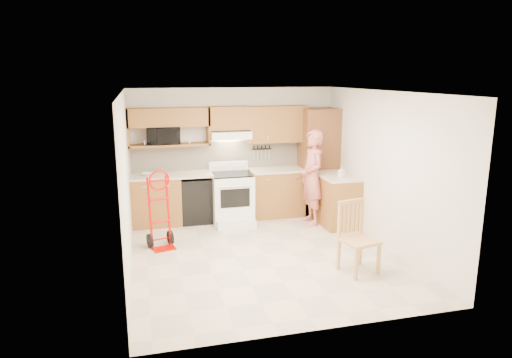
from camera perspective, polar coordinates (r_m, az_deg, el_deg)
name	(u,v)px	position (r m, az deg, el deg)	size (l,w,h in m)	color
floor	(264,255)	(7.30, 0.98, -9.39)	(4.00, 4.50, 0.02)	beige
ceiling	(265,91)	(6.76, 1.07, 10.81)	(4.00, 4.50, 0.02)	white
wall_back	(234,152)	(9.08, -2.75, 3.32)	(4.00, 0.02, 2.50)	silver
wall_front	(322,222)	(4.85, 8.12, -5.30)	(4.00, 0.02, 2.50)	silver
wall_left	(125,184)	(6.69, -15.83, -0.62)	(0.02, 4.50, 2.50)	silver
wall_right	(385,170)	(7.69, 15.63, 1.11)	(0.02, 4.50, 2.50)	silver
backsplash	(234,155)	(9.06, -2.72, 2.98)	(3.92, 0.03, 0.55)	beige
lower_cab_left	(156,201)	(8.77, -12.26, -2.66)	(0.90, 0.60, 0.90)	brown
dishwasher	(196,199)	(8.83, -7.38, -2.53)	(0.60, 0.60, 0.85)	black
lower_cab_right	(278,193)	(9.15, 2.79, -1.73)	(1.14, 0.60, 0.90)	brown
countertop_left	(171,175)	(8.68, -10.42, 0.45)	(1.50, 0.63, 0.04)	beige
countertop_right	(279,170)	(9.05, 2.83, 1.16)	(1.14, 0.63, 0.04)	beige
cab_return_right	(336,200)	(8.73, 9.82, -2.63)	(0.60, 1.00, 0.90)	brown
countertop_return	(337,176)	(8.62, 9.93, 0.39)	(0.63, 1.00, 0.04)	beige
pantry_tall	(318,161)	(9.29, 7.68, 2.19)	(0.70, 0.60, 2.10)	brown
upper_cab_left	(168,117)	(8.65, -10.78, 7.51)	(1.50, 0.33, 0.34)	brown
upper_shelf_mw	(170,145)	(8.71, -10.64, 4.17)	(1.50, 0.33, 0.04)	brown
upper_cab_center	(229,118)	(8.80, -3.34, 7.54)	(0.76, 0.33, 0.44)	brown
upper_cab_right	(277,124)	(9.04, 2.63, 6.80)	(1.14, 0.33, 0.70)	brown
range_hood	(230,135)	(8.77, -3.23, 5.48)	(0.76, 0.46, 0.14)	white
knife_strip	(262,152)	(9.15, 0.70, 3.35)	(0.40, 0.05, 0.29)	black
microwave	(163,135)	(8.68, -11.42, 5.32)	(0.59, 0.40, 0.32)	black
range	(232,194)	(8.65, -2.94, -1.88)	(0.75, 0.99, 1.11)	white
person	(312,177)	(8.59, 6.94, 0.19)	(0.64, 0.42, 1.77)	#C5645B
hand_truck	(161,213)	(7.53, -11.70, -4.18)	(0.46, 0.42, 1.16)	#C30600
dining_chair	(359,238)	(6.67, 12.65, -7.14)	(0.46, 0.50, 1.02)	tan
soap_bottle	(341,172)	(8.42, 10.51, 0.88)	(0.09, 0.09, 0.19)	white
bowl	(147,174)	(8.65, -13.27, 0.59)	(0.21, 0.21, 0.05)	white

